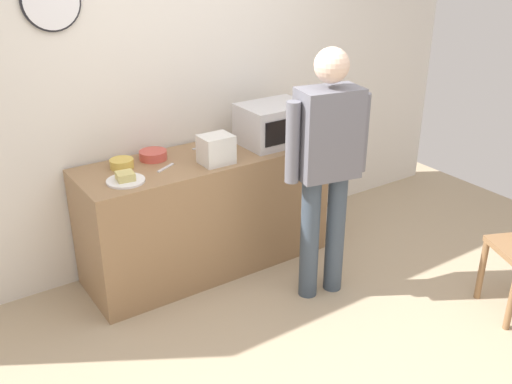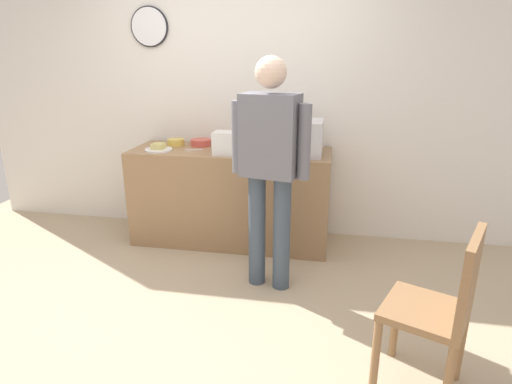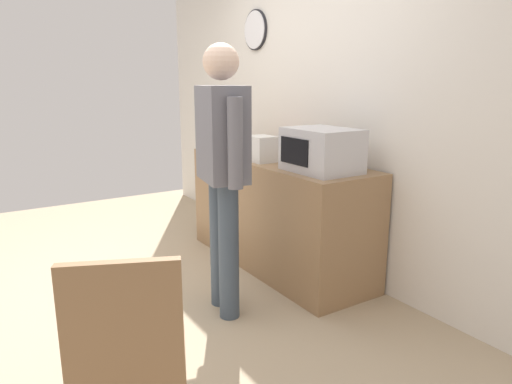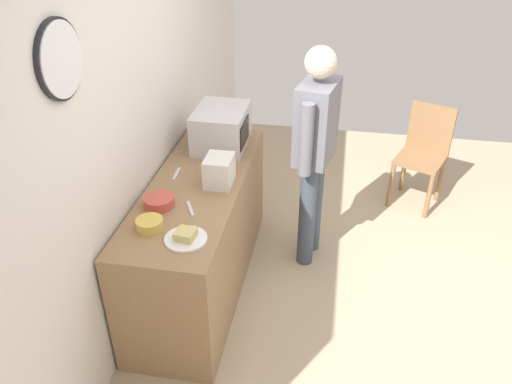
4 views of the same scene
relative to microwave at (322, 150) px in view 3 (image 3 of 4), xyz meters
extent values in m
plane|color=tan|center=(-0.58, -1.18, -1.04)|extent=(6.00, 6.00, 0.00)
cube|color=silver|center=(-0.58, 0.42, 0.26)|extent=(5.40, 0.10, 2.60)
cylinder|color=white|center=(-1.42, 0.36, 0.93)|extent=(0.34, 0.03, 0.34)
cylinder|color=black|center=(-1.42, 0.36, 0.93)|extent=(0.37, 0.02, 0.37)
cube|color=#93704C|center=(-0.58, 0.04, -0.60)|extent=(1.83, 0.62, 0.89)
cube|color=silver|center=(0.00, 0.00, 0.00)|extent=(0.50, 0.38, 0.30)
cube|color=black|center=(-0.06, -0.19, 0.00)|extent=(0.30, 0.01, 0.18)
cylinder|color=white|center=(-1.22, -0.08, -0.14)|extent=(0.25, 0.25, 0.01)
cube|color=#CEBF70|center=(-1.22, -0.08, -0.11)|extent=(0.12, 0.12, 0.05)
cylinder|color=#C64C42|center=(-0.90, 0.19, -0.12)|extent=(0.19, 0.19, 0.06)
cylinder|color=gold|center=(-1.15, 0.16, -0.12)|extent=(0.16, 0.16, 0.06)
cube|color=silver|center=(-0.57, -0.12, -0.05)|extent=(0.22, 0.18, 0.20)
cube|color=silver|center=(-0.91, -0.01, -0.15)|extent=(0.16, 0.10, 0.01)
cube|color=silver|center=(-0.50, 0.21, -0.15)|extent=(0.17, 0.03, 0.01)
cylinder|color=#3D4A5A|center=(0.00, -0.74, -0.59)|extent=(0.13, 0.13, 0.89)
cylinder|color=#3D4A5A|center=(-0.20, -0.70, -0.59)|extent=(0.13, 0.13, 0.89)
cube|color=slate|center=(-0.10, -0.72, 0.15)|extent=(0.44, 0.31, 0.58)
cylinder|color=slate|center=(0.15, -0.77, 0.12)|extent=(0.09, 0.09, 0.53)
cylinder|color=slate|center=(-0.34, -0.68, 0.12)|extent=(0.09, 0.09, 0.53)
sphere|color=beige|center=(-0.10, -0.72, 0.58)|extent=(0.22, 0.22, 0.22)
cylinder|color=olive|center=(0.77, -1.41, -0.82)|extent=(0.04, 0.04, 0.45)
cube|color=olive|center=(0.86, -1.65, -0.57)|extent=(0.52, 0.52, 0.04)
cube|color=olive|center=(1.03, -1.72, -0.33)|extent=(0.19, 0.38, 0.45)
camera|label=1|loc=(-2.44, -3.38, 1.33)|focal=40.78mm
camera|label=2|loc=(0.35, -3.69, 0.71)|focal=30.07mm
camera|label=3|loc=(2.44, -2.09, 0.46)|focal=32.61mm
camera|label=4|loc=(-3.42, -0.89, 1.60)|focal=35.26mm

